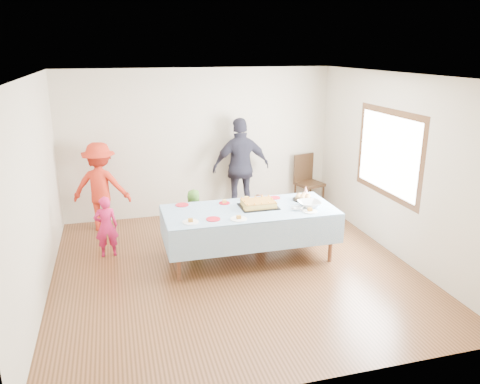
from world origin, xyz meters
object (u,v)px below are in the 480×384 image
object	(u,v)px
birthday_cake	(258,204)
dining_chair	(307,178)
adult_left	(101,187)
party_table	(250,213)

from	to	relation	value
birthday_cake	dining_chair	size ratio (longest dim) A/B	0.53
adult_left	birthday_cake	bearing A→B (deg)	157.44
birthday_cake	dining_chair	distance (m)	2.53
birthday_cake	adult_left	xyz separation A→B (m)	(-2.27, 1.76, -0.06)
party_table	birthday_cake	world-z (taller)	birthday_cake
birthday_cake	adult_left	world-z (taller)	adult_left
birthday_cake	adult_left	size ratio (longest dim) A/B	0.36
birthday_cake	adult_left	distance (m)	2.87
party_table	adult_left	distance (m)	2.79
adult_left	party_table	bearing A→B (deg)	154.54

